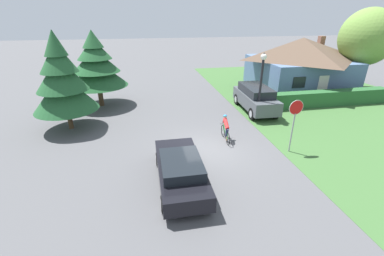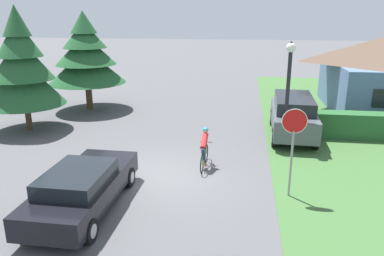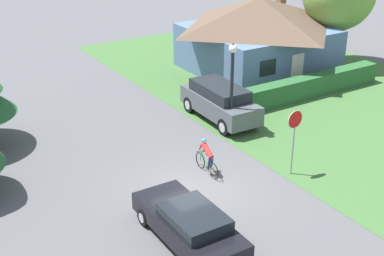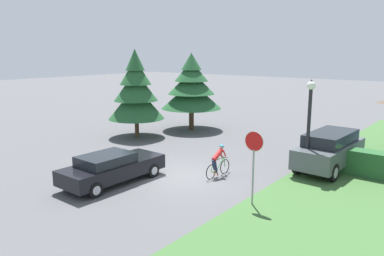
{
  "view_description": "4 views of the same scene",
  "coord_description": "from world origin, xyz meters",
  "px_view_note": "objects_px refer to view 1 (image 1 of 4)",
  "views": [
    {
      "loc": [
        -3.05,
        -11.58,
        6.63
      ],
      "look_at": [
        -0.76,
        0.2,
        1.29
      ],
      "focal_mm": 24.0,
      "sensor_mm": 36.0,
      "label": 1
    },
    {
      "loc": [
        2.7,
        -11.87,
        5.53
      ],
      "look_at": [
        0.89,
        0.96,
        1.52
      ],
      "focal_mm": 35.0,
      "sensor_mm": 36.0,
      "label": 2
    },
    {
      "loc": [
        -9.6,
        -15.09,
        10.84
      ],
      "look_at": [
        0.79,
        1.29,
        2.06
      ],
      "focal_mm": 50.0,
      "sensor_mm": 36.0,
      "label": 3
    },
    {
      "loc": [
        10.68,
        -12.74,
        5.61
      ],
      "look_at": [
        -0.42,
        1.29,
        2.02
      ],
      "focal_mm": 35.0,
      "sensor_mm": 36.0,
      "label": 4
    }
  ],
  "objects_px": {
    "cottage_house": "(300,63)",
    "deciduous_tree_right": "(367,37)",
    "street_lamp": "(261,78)",
    "conifer_tall_near": "(62,81)",
    "cyclist": "(226,129)",
    "conifer_tall_far": "(96,65)",
    "parked_suv_right": "(255,98)",
    "stop_sign": "(295,116)",
    "sedan_left_lane": "(181,170)"
  },
  "relations": [
    {
      "from": "cyclist",
      "to": "conifer_tall_far",
      "type": "xyz_separation_m",
      "value": [
        -7.72,
        7.76,
        2.44
      ]
    },
    {
      "from": "cottage_house",
      "to": "parked_suv_right",
      "type": "bearing_deg",
      "value": -140.58
    },
    {
      "from": "stop_sign",
      "to": "conifer_tall_near",
      "type": "height_order",
      "value": "conifer_tall_near"
    },
    {
      "from": "street_lamp",
      "to": "cottage_house",
      "type": "bearing_deg",
      "value": 44.35
    },
    {
      "from": "conifer_tall_far",
      "to": "cottage_house",
      "type": "bearing_deg",
      "value": 6.24
    },
    {
      "from": "sedan_left_lane",
      "to": "conifer_tall_far",
      "type": "relative_size",
      "value": 0.84
    },
    {
      "from": "parked_suv_right",
      "to": "conifer_tall_near",
      "type": "distance_m",
      "value": 12.9
    },
    {
      "from": "conifer_tall_near",
      "to": "cottage_house",
      "type": "bearing_deg",
      "value": 17.85
    },
    {
      "from": "parked_suv_right",
      "to": "conifer_tall_near",
      "type": "relative_size",
      "value": 0.84
    },
    {
      "from": "cottage_house",
      "to": "parked_suv_right",
      "type": "relative_size",
      "value": 1.75
    },
    {
      "from": "conifer_tall_far",
      "to": "cyclist",
      "type": "bearing_deg",
      "value": -45.15
    },
    {
      "from": "cyclist",
      "to": "street_lamp",
      "type": "distance_m",
      "value": 4.65
    },
    {
      "from": "stop_sign",
      "to": "conifer_tall_far",
      "type": "relative_size",
      "value": 0.5
    },
    {
      "from": "cottage_house",
      "to": "cyclist",
      "type": "height_order",
      "value": "cottage_house"
    },
    {
      "from": "cottage_house",
      "to": "stop_sign",
      "type": "bearing_deg",
      "value": -122.31
    },
    {
      "from": "cyclist",
      "to": "parked_suv_right",
      "type": "xyz_separation_m",
      "value": [
        3.65,
        4.29,
        0.28
      ]
    },
    {
      "from": "street_lamp",
      "to": "deciduous_tree_right",
      "type": "bearing_deg",
      "value": 23.51
    },
    {
      "from": "stop_sign",
      "to": "deciduous_tree_right",
      "type": "height_order",
      "value": "deciduous_tree_right"
    },
    {
      "from": "sedan_left_lane",
      "to": "cyclist",
      "type": "distance_m",
      "value": 4.79
    },
    {
      "from": "parked_suv_right",
      "to": "stop_sign",
      "type": "bearing_deg",
      "value": 175.16
    },
    {
      "from": "sedan_left_lane",
      "to": "conifer_tall_near",
      "type": "relative_size",
      "value": 0.81
    },
    {
      "from": "cottage_house",
      "to": "deciduous_tree_right",
      "type": "relative_size",
      "value": 1.2
    },
    {
      "from": "stop_sign",
      "to": "deciduous_tree_right",
      "type": "distance_m",
      "value": 16.26
    },
    {
      "from": "sedan_left_lane",
      "to": "conifer_tall_near",
      "type": "height_order",
      "value": "conifer_tall_near"
    },
    {
      "from": "parked_suv_right",
      "to": "conifer_tall_near",
      "type": "xyz_separation_m",
      "value": [
        -12.71,
        -0.81,
        2.06
      ]
    },
    {
      "from": "cyclist",
      "to": "stop_sign",
      "type": "bearing_deg",
      "value": -121.14
    },
    {
      "from": "conifer_tall_far",
      "to": "stop_sign",
      "type": "bearing_deg",
      "value": -42.38
    },
    {
      "from": "parked_suv_right",
      "to": "deciduous_tree_right",
      "type": "distance_m",
      "value": 12.94
    },
    {
      "from": "conifer_tall_near",
      "to": "conifer_tall_far",
      "type": "height_order",
      "value": "conifer_tall_near"
    },
    {
      "from": "parked_suv_right",
      "to": "stop_sign",
      "type": "xyz_separation_m",
      "value": [
        -0.76,
        -6.21,
        1.03
      ]
    },
    {
      "from": "street_lamp",
      "to": "conifer_tall_far",
      "type": "relative_size",
      "value": 0.79
    },
    {
      "from": "stop_sign",
      "to": "conifer_tall_near",
      "type": "relative_size",
      "value": 0.48
    },
    {
      "from": "sedan_left_lane",
      "to": "street_lamp",
      "type": "distance_m",
      "value": 9.15
    },
    {
      "from": "parked_suv_right",
      "to": "stop_sign",
      "type": "height_order",
      "value": "stop_sign"
    },
    {
      "from": "cyclist",
      "to": "conifer_tall_far",
      "type": "distance_m",
      "value": 11.21
    },
    {
      "from": "sedan_left_lane",
      "to": "stop_sign",
      "type": "height_order",
      "value": "stop_sign"
    },
    {
      "from": "sedan_left_lane",
      "to": "deciduous_tree_right",
      "type": "xyz_separation_m",
      "value": [
        18.59,
        11.65,
        4.05
      ]
    },
    {
      "from": "street_lamp",
      "to": "conifer_tall_near",
      "type": "bearing_deg",
      "value": 176.22
    },
    {
      "from": "conifer_tall_far",
      "to": "parked_suv_right",
      "type": "bearing_deg",
      "value": -16.98
    },
    {
      "from": "sedan_left_lane",
      "to": "deciduous_tree_right",
      "type": "relative_size",
      "value": 0.66
    },
    {
      "from": "parked_suv_right",
      "to": "deciduous_tree_right",
      "type": "bearing_deg",
      "value": -70.26
    },
    {
      "from": "sedan_left_lane",
      "to": "conifer_tall_near",
      "type": "xyz_separation_m",
      "value": [
        -5.93,
        7.1,
        2.36
      ]
    },
    {
      "from": "cottage_house",
      "to": "conifer_tall_far",
      "type": "distance_m",
      "value": 18.21
    },
    {
      "from": "conifer_tall_near",
      "to": "conifer_tall_far",
      "type": "xyz_separation_m",
      "value": [
        1.34,
        4.28,
        0.1
      ]
    },
    {
      "from": "sedan_left_lane",
      "to": "cyclist",
      "type": "relative_size",
      "value": 2.68
    },
    {
      "from": "cottage_house",
      "to": "street_lamp",
      "type": "relative_size",
      "value": 1.95
    },
    {
      "from": "cottage_house",
      "to": "street_lamp",
      "type": "height_order",
      "value": "cottage_house"
    },
    {
      "from": "sedan_left_lane",
      "to": "conifer_tall_far",
      "type": "bearing_deg",
      "value": 22.5
    },
    {
      "from": "cottage_house",
      "to": "sedan_left_lane",
      "type": "relative_size",
      "value": 1.83
    },
    {
      "from": "street_lamp",
      "to": "deciduous_tree_right",
      "type": "relative_size",
      "value": 0.62
    }
  ]
}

